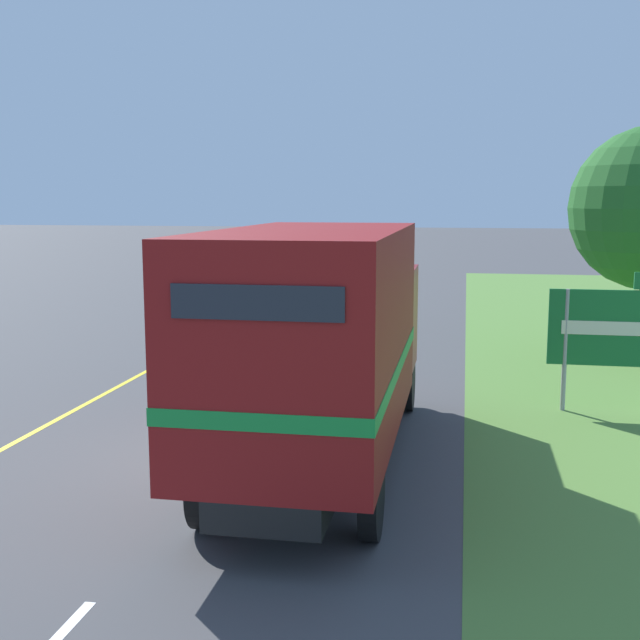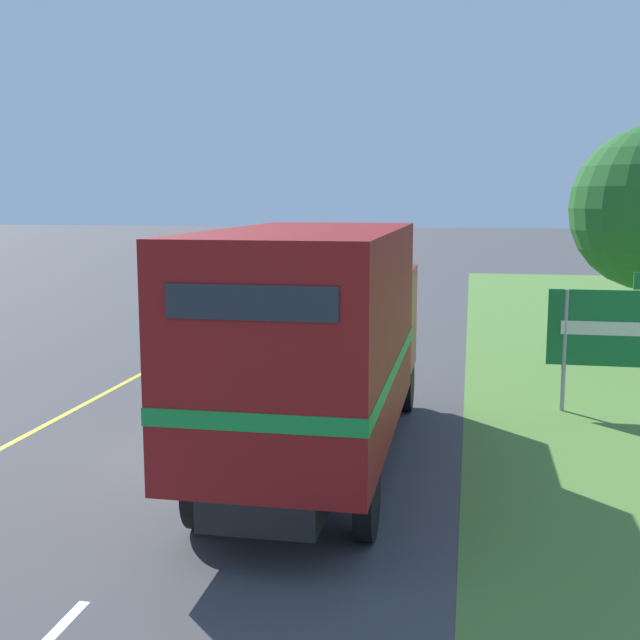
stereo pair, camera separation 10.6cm
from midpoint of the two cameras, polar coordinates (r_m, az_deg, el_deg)
ground_plane at (r=12.94m, az=-6.90°, el=-9.61°), size 200.00×200.00×0.00m
edge_line_yellow at (r=21.28m, az=-10.23°, el=-2.42°), size 0.12×49.07×0.01m
centre_dash_near at (r=13.49m, az=-6.14°, el=-8.82°), size 0.12×2.60×0.01m
centre_dash_mid_a at (r=19.70m, az=-0.71°, el=-3.17°), size 0.12×2.60×0.01m
centre_dash_mid_b at (r=26.11m, az=2.06°, el=-0.24°), size 0.12×2.60×0.01m
centre_dash_far at (r=32.59m, az=3.73°, el=1.53°), size 0.12×2.60×0.01m
centre_dash_farthest at (r=39.11m, az=4.85°, el=2.71°), size 0.12×2.60×0.01m
horse_trailer_truck at (r=11.80m, az=-0.13°, el=-1.24°), size 2.42×8.05×3.63m
lead_car_white at (r=25.73m, az=-2.38°, el=1.67°), size 1.80×4.22×1.78m
highway_sign at (r=15.99m, az=19.82°, el=-0.62°), size 2.22×0.09×2.69m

